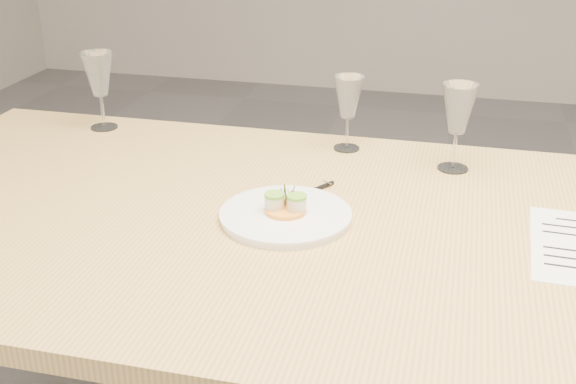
% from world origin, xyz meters
% --- Properties ---
extents(dining_table, '(2.40, 1.00, 0.75)m').
position_xyz_m(dining_table, '(0.00, 0.00, 0.68)').
color(dining_table, tan).
rests_on(dining_table, ground).
extents(dinner_plate, '(0.26, 0.26, 0.07)m').
position_xyz_m(dinner_plate, '(-0.27, -0.01, 0.76)').
color(dinner_plate, white).
rests_on(dinner_plate, dining_table).
extents(ballpoint_pen, '(0.08, 0.11, 0.01)m').
position_xyz_m(ballpoint_pen, '(-0.24, 0.13, 0.75)').
color(ballpoint_pen, black).
rests_on(ballpoint_pen, dining_table).
extents(wine_glass_0, '(0.08, 0.08, 0.20)m').
position_xyz_m(wine_glass_0, '(-0.87, 0.41, 0.89)').
color(wine_glass_0, white).
rests_on(wine_glass_0, dining_table).
extents(wine_glass_1, '(0.07, 0.07, 0.18)m').
position_xyz_m(wine_glass_1, '(-0.22, 0.41, 0.88)').
color(wine_glass_1, white).
rests_on(wine_glass_1, dining_table).
extents(wine_glass_2, '(0.08, 0.08, 0.20)m').
position_xyz_m(wine_glass_2, '(0.04, 0.34, 0.89)').
color(wine_glass_2, white).
rests_on(wine_glass_2, dining_table).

